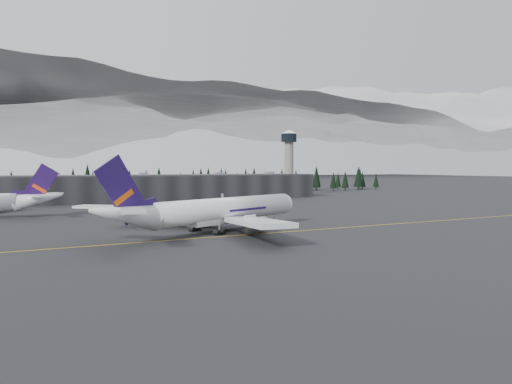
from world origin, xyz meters
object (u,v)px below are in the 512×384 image
control_tower (289,155)px  gse_vehicle_b (223,200)px  jet_main (211,211)px  terminal (164,187)px  gse_vehicle_a (124,203)px

control_tower → gse_vehicle_b: control_tower is taller
jet_main → terminal: bearing=58.8°
control_tower → gse_vehicle_a: control_tower is taller
control_tower → jet_main: 155.96m
terminal → jet_main: 121.12m
terminal → control_tower: control_tower is taller
terminal → gse_vehicle_a: (-23.77, -22.49, -5.57)m
jet_main → gse_vehicle_a: jet_main is taller
jet_main → gse_vehicle_b: size_ratio=15.92×
terminal → jet_main: bearing=-99.4°
gse_vehicle_a → gse_vehicle_b: (44.98, -4.54, -0.06)m
control_tower → jet_main: size_ratio=0.60×
control_tower → gse_vehicle_b: bearing=-150.8°
terminal → gse_vehicle_a: 33.19m
gse_vehicle_b → terminal: bearing=-155.2°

